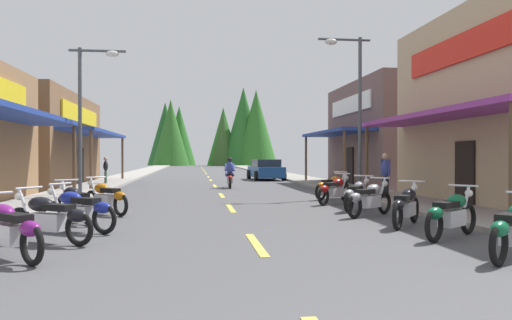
{
  "coord_description": "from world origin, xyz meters",
  "views": [
    {
      "loc": [
        -1.14,
        -1.76,
        1.62
      ],
      "look_at": [
        1.63,
        20.68,
        1.45
      ],
      "focal_mm": 35.54,
      "sensor_mm": 36.0,
      "label": 1
    }
  ],
  "objects_px": {
    "motorcycle_parked_right_2": "(406,205)",
    "motorcycle_parked_left_1": "(50,217)",
    "parked_car_curbside": "(266,170)",
    "motorcycle_parked_right_6": "(332,186)",
    "motorcycle_parked_right_3": "(369,198)",
    "rider_cruising_lead": "(230,175)",
    "motorcycle_parked_left_3": "(75,203)",
    "motorcycle_parked_left_0": "(9,229)",
    "streetlamp_right": "(352,93)",
    "pedestrian_browsing": "(385,173)",
    "motorcycle_parked_right_1": "(451,214)",
    "motorcycle_parked_right_5": "(335,190)",
    "motorcycle_parked_right_4": "(357,194)",
    "motorcycle_parked_left_2": "(78,209)",
    "streetlamp_left": "(89,100)",
    "motorcycle_parked_left_4": "(106,197)",
    "pedestrian_by_shop": "(106,169)"
  },
  "relations": [
    {
      "from": "pedestrian_browsing",
      "to": "parked_car_curbside",
      "type": "bearing_deg",
      "value": 86.18
    },
    {
      "from": "motorcycle_parked_right_2",
      "to": "motorcycle_parked_left_4",
      "type": "height_order",
      "value": "same"
    },
    {
      "from": "motorcycle_parked_right_4",
      "to": "motorcycle_parked_right_6",
      "type": "xyz_separation_m",
      "value": [
        0.33,
        3.94,
        0.0
      ]
    },
    {
      "from": "motorcycle_parked_left_4",
      "to": "pedestrian_browsing",
      "type": "relative_size",
      "value": 0.97
    },
    {
      "from": "motorcycle_parked_right_1",
      "to": "motorcycle_parked_left_2",
      "type": "bearing_deg",
      "value": 129.49
    },
    {
      "from": "motorcycle_parked_left_3",
      "to": "rider_cruising_lead",
      "type": "bearing_deg",
      "value": -55.54
    },
    {
      "from": "motorcycle_parked_left_4",
      "to": "motorcycle_parked_left_0",
      "type": "bearing_deg",
      "value": 134.98
    },
    {
      "from": "motorcycle_parked_left_3",
      "to": "parked_car_curbside",
      "type": "height_order",
      "value": "parked_car_curbside"
    },
    {
      "from": "motorcycle_parked_right_4",
      "to": "pedestrian_by_shop",
      "type": "height_order",
      "value": "pedestrian_by_shop"
    },
    {
      "from": "streetlamp_right",
      "to": "parked_car_curbside",
      "type": "distance_m",
      "value": 15.37
    },
    {
      "from": "streetlamp_left",
      "to": "motorcycle_parked_left_0",
      "type": "bearing_deg",
      "value": -84.78
    },
    {
      "from": "pedestrian_browsing",
      "to": "motorcycle_parked_right_4",
      "type": "bearing_deg",
      "value": -135.03
    },
    {
      "from": "motorcycle_parked_left_4",
      "to": "motorcycle_parked_left_3",
      "type": "bearing_deg",
      "value": 123.79
    },
    {
      "from": "streetlamp_right",
      "to": "motorcycle_parked_right_5",
      "type": "height_order",
      "value": "streetlamp_right"
    },
    {
      "from": "motorcycle_parked_right_1",
      "to": "motorcycle_parked_right_5",
      "type": "bearing_deg",
      "value": 55.3
    },
    {
      "from": "streetlamp_right",
      "to": "motorcycle_parked_right_4",
      "type": "relative_size",
      "value": 3.61
    },
    {
      "from": "motorcycle_parked_left_1",
      "to": "motorcycle_parked_left_3",
      "type": "height_order",
      "value": "same"
    },
    {
      "from": "streetlamp_left",
      "to": "motorcycle_parked_left_1",
      "type": "xyz_separation_m",
      "value": [
        1.24,
        -9.85,
        -3.26
      ]
    },
    {
      "from": "motorcycle_parked_right_5",
      "to": "motorcycle_parked_left_1",
      "type": "bearing_deg",
      "value": 178.7
    },
    {
      "from": "motorcycle_parked_right_5",
      "to": "motorcycle_parked_right_6",
      "type": "distance_m",
      "value": 1.93
    },
    {
      "from": "motorcycle_parked_right_5",
      "to": "motorcycle_parked_left_0",
      "type": "xyz_separation_m",
      "value": [
        -7.58,
        -8.3,
        0.0
      ]
    },
    {
      "from": "pedestrian_by_shop",
      "to": "motorcycle_parked_left_0",
      "type": "bearing_deg",
      "value": -92.27
    },
    {
      "from": "motorcycle_parked_right_4",
      "to": "motorcycle_parked_left_0",
      "type": "xyz_separation_m",
      "value": [
        -7.69,
        -6.25,
        0.0
      ]
    },
    {
      "from": "streetlamp_left",
      "to": "streetlamp_right",
      "type": "distance_m",
      "value": 10.1
    },
    {
      "from": "motorcycle_parked_right_5",
      "to": "motorcycle_parked_left_4",
      "type": "xyz_separation_m",
      "value": [
        -7.14,
        -2.17,
        0.0
      ]
    },
    {
      "from": "motorcycle_parked_right_2",
      "to": "motorcycle_parked_right_6",
      "type": "height_order",
      "value": "same"
    },
    {
      "from": "motorcycle_parked_left_1",
      "to": "motorcycle_parked_right_4",
      "type": "bearing_deg",
      "value": -115.42
    },
    {
      "from": "motorcycle_parked_right_3",
      "to": "motorcycle_parked_right_5",
      "type": "relative_size",
      "value": 1.07
    },
    {
      "from": "motorcycle_parked_right_3",
      "to": "motorcycle_parked_left_0",
      "type": "relative_size",
      "value": 1.07
    },
    {
      "from": "motorcycle_parked_right_4",
      "to": "pedestrian_browsing",
      "type": "distance_m",
      "value": 3.54
    },
    {
      "from": "parked_car_curbside",
      "to": "motorcycle_parked_right_6",
      "type": "bearing_deg",
      "value": 177.52
    },
    {
      "from": "motorcycle_parked_left_1",
      "to": "motorcycle_parked_left_2",
      "type": "relative_size",
      "value": 1.01
    },
    {
      "from": "motorcycle_parked_right_2",
      "to": "motorcycle_parked_left_1",
      "type": "bearing_deg",
      "value": 137.97
    },
    {
      "from": "motorcycle_parked_left_0",
      "to": "pedestrian_by_shop",
      "type": "xyz_separation_m",
      "value": [
        -1.98,
        20.5,
        0.42
      ]
    },
    {
      "from": "motorcycle_parked_right_5",
      "to": "motorcycle_parked_left_0",
      "type": "relative_size",
      "value": 0.99
    },
    {
      "from": "streetlamp_right",
      "to": "motorcycle_parked_right_5",
      "type": "xyz_separation_m",
      "value": [
        -1.47,
        -2.66,
        -3.6
      ]
    },
    {
      "from": "motorcycle_parked_right_3",
      "to": "motorcycle_parked_right_6",
      "type": "distance_m",
      "value": 5.39
    },
    {
      "from": "motorcycle_parked_right_1",
      "to": "motorcycle_parked_right_4",
      "type": "distance_m",
      "value": 5.15
    },
    {
      "from": "motorcycle_parked_right_6",
      "to": "rider_cruising_lead",
      "type": "xyz_separation_m",
      "value": [
        -3.34,
        7.15,
        0.17
      ]
    },
    {
      "from": "motorcycle_parked_right_3",
      "to": "rider_cruising_lead",
      "type": "relative_size",
      "value": 0.81
    },
    {
      "from": "motorcycle_parked_right_1",
      "to": "pedestrian_by_shop",
      "type": "xyz_separation_m",
      "value": [
        -9.87,
        19.4,
        0.42
      ]
    },
    {
      "from": "motorcycle_parked_right_1",
      "to": "motorcycle_parked_left_4",
      "type": "height_order",
      "value": "same"
    },
    {
      "from": "motorcycle_parked_right_1",
      "to": "rider_cruising_lead",
      "type": "distance_m",
      "value": 16.55
    },
    {
      "from": "streetlamp_right",
      "to": "motorcycle_parked_right_5",
      "type": "distance_m",
      "value": 4.71
    },
    {
      "from": "streetlamp_right",
      "to": "pedestrian_browsing",
      "type": "bearing_deg",
      "value": -70.82
    },
    {
      "from": "streetlamp_left",
      "to": "motorcycle_parked_left_1",
      "type": "relative_size",
      "value": 3.05
    },
    {
      "from": "motorcycle_parked_left_1",
      "to": "motorcycle_parked_right_5",
      "type": "bearing_deg",
      "value": -105.13
    },
    {
      "from": "motorcycle_parked_left_2",
      "to": "motorcycle_parked_left_1",
      "type": "bearing_deg",
      "value": 114.66
    },
    {
      "from": "streetlamp_right",
      "to": "rider_cruising_lead",
      "type": "distance_m",
      "value": 8.45
    },
    {
      "from": "motorcycle_parked_left_1",
      "to": "motorcycle_parked_left_3",
      "type": "relative_size",
      "value": 1.04
    }
  ]
}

